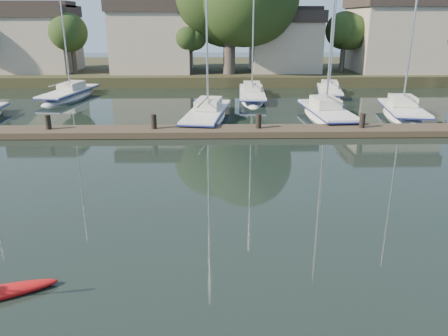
{
  "coord_description": "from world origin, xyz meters",
  "views": [
    {
      "loc": [
        0.48,
        -10.52,
        6.33
      ],
      "look_at": [
        0.81,
        4.48,
        1.2
      ],
      "focal_mm": 35.0,
      "sensor_mm": 36.0,
      "label": 1
    }
  ],
  "objects_px": {
    "dock": "(206,131)",
    "sailboat_5": "(70,100)",
    "sailboat_4": "(402,119)",
    "sailboat_7": "(329,97)",
    "sailboat_2": "(207,123)",
    "sailboat_3": "(326,122)",
    "sailboat_6": "(252,100)"
  },
  "relations": [
    {
      "from": "sailboat_5",
      "to": "sailboat_7",
      "type": "bearing_deg",
      "value": 11.16
    },
    {
      "from": "sailboat_6",
      "to": "sailboat_7",
      "type": "bearing_deg",
      "value": 15.33
    },
    {
      "from": "dock",
      "to": "sailboat_2",
      "type": "relative_size",
      "value": 2.14
    },
    {
      "from": "sailboat_7",
      "to": "dock",
      "type": "bearing_deg",
      "value": -116.55
    },
    {
      "from": "sailboat_4",
      "to": "sailboat_5",
      "type": "bearing_deg",
      "value": 172.06
    },
    {
      "from": "sailboat_3",
      "to": "sailboat_5",
      "type": "distance_m",
      "value": 21.72
    },
    {
      "from": "sailboat_4",
      "to": "sailboat_2",
      "type": "bearing_deg",
      "value": -166.81
    },
    {
      "from": "sailboat_2",
      "to": "sailboat_3",
      "type": "relative_size",
      "value": 1.12
    },
    {
      "from": "sailboat_3",
      "to": "sailboat_4",
      "type": "height_order",
      "value": "sailboat_3"
    },
    {
      "from": "sailboat_7",
      "to": "sailboat_3",
      "type": "bearing_deg",
      "value": -94.01
    },
    {
      "from": "sailboat_3",
      "to": "sailboat_4",
      "type": "distance_m",
      "value": 5.4
    },
    {
      "from": "sailboat_2",
      "to": "sailboat_6",
      "type": "xyz_separation_m",
      "value": [
        3.65,
        8.25,
        0.01
      ]
    },
    {
      "from": "sailboat_3",
      "to": "dock",
      "type": "bearing_deg",
      "value": -155.87
    },
    {
      "from": "sailboat_2",
      "to": "sailboat_6",
      "type": "bearing_deg",
      "value": 75.06
    },
    {
      "from": "sailboat_2",
      "to": "sailboat_4",
      "type": "height_order",
      "value": "sailboat_2"
    },
    {
      "from": "dock",
      "to": "sailboat_5",
      "type": "bearing_deg",
      "value": 132.6
    },
    {
      "from": "sailboat_2",
      "to": "sailboat_3",
      "type": "height_order",
      "value": "sailboat_2"
    },
    {
      "from": "dock",
      "to": "sailboat_4",
      "type": "distance_m",
      "value": 14.19
    },
    {
      "from": "sailboat_4",
      "to": "sailboat_7",
      "type": "xyz_separation_m",
      "value": [
        -2.8,
        9.0,
        0.03
      ]
    },
    {
      "from": "sailboat_4",
      "to": "sailboat_5",
      "type": "xyz_separation_m",
      "value": [
        -25.25,
        8.19,
        0.02
      ]
    },
    {
      "from": "dock",
      "to": "sailboat_6",
      "type": "distance_m",
      "value": 12.77
    },
    {
      "from": "sailboat_2",
      "to": "sailboat_7",
      "type": "distance_m",
      "value": 14.39
    },
    {
      "from": "dock",
      "to": "sailboat_7",
      "type": "bearing_deg",
      "value": 52.38
    },
    {
      "from": "sailboat_4",
      "to": "sailboat_7",
      "type": "bearing_deg",
      "value": 117.29
    },
    {
      "from": "dock",
      "to": "sailboat_7",
      "type": "height_order",
      "value": "sailboat_7"
    },
    {
      "from": "sailboat_3",
      "to": "sailboat_5",
      "type": "relative_size",
      "value": 0.92
    },
    {
      "from": "sailboat_2",
      "to": "sailboat_3",
      "type": "xyz_separation_m",
      "value": [
        8.01,
        0.18,
        -0.01
      ]
    },
    {
      "from": "sailboat_2",
      "to": "sailboat_5",
      "type": "xyz_separation_m",
      "value": [
        -11.86,
        8.93,
        0.01
      ]
    },
    {
      "from": "dock",
      "to": "sailboat_3",
      "type": "xyz_separation_m",
      "value": [
        8.0,
        4.17,
        -0.42
      ]
    },
    {
      "from": "sailboat_6",
      "to": "sailboat_7",
      "type": "xyz_separation_m",
      "value": [
        6.94,
        1.49,
        0.0
      ]
    },
    {
      "from": "sailboat_2",
      "to": "sailboat_6",
      "type": "distance_m",
      "value": 9.02
    },
    {
      "from": "sailboat_2",
      "to": "sailboat_7",
      "type": "height_order",
      "value": "sailboat_2"
    }
  ]
}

